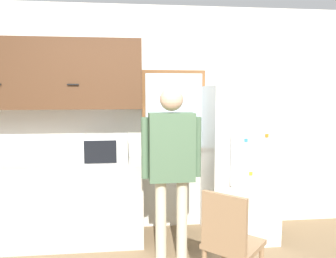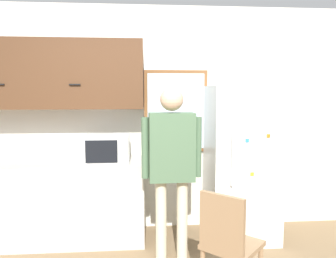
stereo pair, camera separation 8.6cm
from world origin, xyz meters
name	(u,v)px [view 1 (the left image)]	position (x,y,z in m)	size (l,w,h in m)	color
back_wall	(137,119)	(0.00, 2.00, 1.35)	(6.00, 0.06, 2.70)	silver
counter	(41,203)	(-1.08, 1.66, 0.45)	(2.25, 0.62, 0.91)	#BCB7AD
upper_cabinets	(39,74)	(-1.08, 1.79, 1.87)	(2.25, 0.38, 0.76)	#51331E
microwave	(106,149)	(-0.35, 1.61, 1.06)	(0.47, 0.40, 0.31)	white
person	(172,156)	(0.32, 1.15, 1.05)	(0.59, 0.23, 1.72)	beige
refrigerator	(239,162)	(1.16, 1.61, 0.87)	(0.75, 0.73, 1.75)	white
chair	(230,240)	(0.71, 0.47, 0.49)	(0.58, 0.58, 0.89)	#997551
window	(174,111)	(0.44, 1.96, 1.45)	(0.77, 0.05, 0.99)	brown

